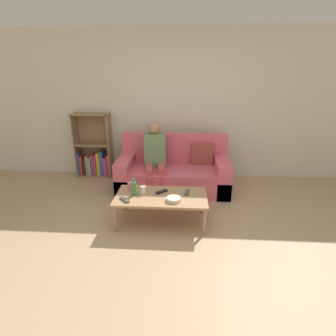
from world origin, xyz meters
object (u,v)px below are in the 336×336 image
(tv_remote_2, at_px, (187,192))
(coffee_table, at_px, (161,198))
(tv_remote_1, at_px, (124,200))
(snack_bowl, at_px, (174,199))
(cup_far, at_px, (143,190))
(person_adult, at_px, (155,153))
(couch, at_px, (174,172))
(cup_near, at_px, (130,186))
(bookshelf, at_px, (95,154))
(tv_remote_0, at_px, (162,192))
(bottle, at_px, (134,188))

(tv_remote_2, bearing_deg, coffee_table, -158.15)
(tv_remote_1, height_order, snack_bowl, snack_bowl)
(coffee_table, distance_m, cup_far, 0.25)
(person_adult, distance_m, tv_remote_1, 1.25)
(couch, xyz_separation_m, cup_near, (-0.54, -0.97, 0.15))
(tv_remote_1, bearing_deg, bookshelf, 76.26)
(bookshelf, relative_size, person_adult, 1.04)
(bookshelf, xyz_separation_m, tv_remote_0, (1.39, -1.52, -0.03))
(person_adult, relative_size, tv_remote_0, 7.24)
(couch, distance_m, coffee_table, 1.12)
(coffee_table, height_order, tv_remote_0, tv_remote_0)
(coffee_table, relative_size, tv_remote_2, 6.70)
(tv_remote_2, relative_size, snack_bowl, 0.96)
(cup_near, xyz_separation_m, tv_remote_2, (0.76, -0.06, -0.04))
(couch, bearing_deg, tv_remote_2, -78.25)
(coffee_table, height_order, snack_bowl, snack_bowl)
(couch, xyz_separation_m, tv_remote_0, (-0.12, -1.02, 0.11))
(tv_remote_1, distance_m, bottle, 0.21)
(couch, relative_size, coffee_table, 1.55)
(couch, xyz_separation_m, bookshelf, (-1.51, 0.49, 0.14))
(couch, distance_m, tv_remote_0, 1.04)
(cup_far, bearing_deg, cup_near, 151.07)
(tv_remote_0, relative_size, tv_remote_2, 0.90)
(bookshelf, xyz_separation_m, cup_near, (0.97, -1.46, 0.01))
(coffee_table, bearing_deg, bookshelf, 130.93)
(bookshelf, height_order, tv_remote_2, bookshelf)
(tv_remote_2, bearing_deg, tv_remote_1, -154.46)
(cup_near, height_order, snack_bowl, cup_near)
(person_adult, bearing_deg, tv_remote_1, -109.28)
(person_adult, height_order, cup_far, person_adult)
(person_adult, bearing_deg, coffee_table, -87.07)
(tv_remote_2, distance_m, bottle, 0.69)
(couch, bearing_deg, cup_far, -108.21)
(bookshelf, xyz_separation_m, tv_remote_2, (1.73, -1.52, -0.03))
(couch, distance_m, tv_remote_2, 1.05)
(cup_near, relative_size, tv_remote_1, 0.69)
(cup_near, relative_size, tv_remote_2, 0.63)
(couch, relative_size, person_adult, 1.59)
(cup_near, bearing_deg, bookshelf, 123.50)
(tv_remote_0, relative_size, tv_remote_1, 0.99)
(coffee_table, bearing_deg, snack_bowl, -39.30)
(cup_far, bearing_deg, snack_bowl, -23.78)
(person_adult, bearing_deg, cup_near, -112.64)
(couch, relative_size, cup_far, 17.03)
(cup_far, xyz_separation_m, tv_remote_1, (-0.20, -0.21, -0.04))
(bookshelf, bearing_deg, coffee_table, -49.07)
(bookshelf, distance_m, cup_near, 1.75)
(person_adult, xyz_separation_m, snack_bowl, (0.36, -1.16, -0.24))
(coffee_table, distance_m, tv_remote_1, 0.47)
(cup_near, xyz_separation_m, tv_remote_0, (0.43, -0.05, -0.04))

